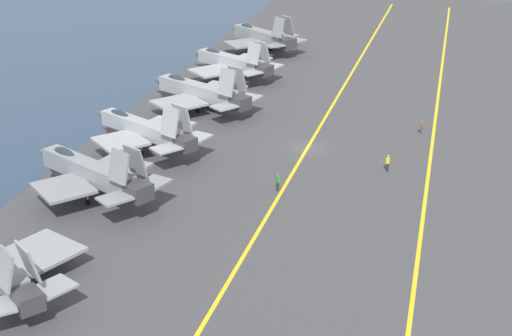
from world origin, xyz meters
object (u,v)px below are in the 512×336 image
object	(u,v)px
crew_yellow_vest	(388,162)
parked_jet_fourth	(144,129)
parked_jet_third	(91,172)
parked_jet_sixth	(231,62)
parked_jet_seventh	(261,36)
parked_jet_fifth	(199,91)
crew_brown_vest	(422,126)
crew_green_vest	(278,181)

from	to	relation	value
crew_yellow_vest	parked_jet_fourth	bearing A→B (deg)	93.33
parked_jet_third	crew_yellow_vest	distance (m)	30.40
parked_jet_third	crew_yellow_vest	xyz separation A→B (m)	(14.24, -26.80, -1.79)
parked_jet_sixth	parked_jet_seventh	xyz separation A→B (m)	(15.72, -0.20, 0.11)
parked_jet_third	parked_jet_fifth	world-z (taller)	parked_jet_third
parked_jet_third	parked_jet_seventh	xyz separation A→B (m)	(58.33, -1.13, -0.34)
parked_jet_third	crew_brown_vest	world-z (taller)	parked_jet_third
parked_jet_fifth	crew_yellow_vest	distance (m)	29.21
parked_jet_sixth	crew_yellow_vest	world-z (taller)	parked_jet_sixth
parked_jet_fifth	parked_jet_seventh	distance (m)	30.20
parked_jet_third	parked_jet_fifth	size ratio (longest dim) A/B	0.99
parked_jet_seventh	parked_jet_sixth	bearing A→B (deg)	179.26
crew_brown_vest	parked_jet_seventh	bearing A→B (deg)	41.55
parked_jet_fourth	crew_yellow_vest	bearing A→B (deg)	-86.67
crew_yellow_vest	crew_green_vest	bearing A→B (deg)	128.20
crew_green_vest	parked_jet_seventh	bearing A→B (deg)	16.91
parked_jet_fourth	crew_brown_vest	bearing A→B (deg)	-64.65
parked_jet_fifth	parked_jet_sixth	world-z (taller)	parked_jet_fifth
crew_green_vest	crew_yellow_vest	distance (m)	12.59
crew_brown_vest	crew_yellow_vest	bearing A→B (deg)	168.48
parked_jet_sixth	parked_jet_third	bearing A→B (deg)	178.75
parked_jet_fourth	parked_jet_seventh	xyz separation A→B (m)	(45.65, -1.07, -0.19)
crew_green_vest	crew_brown_vest	xyz separation A→B (m)	(20.08, -12.40, -0.11)
parked_jet_seventh	crew_green_vest	xyz separation A→B (m)	(-51.88, -15.77, -1.44)
parked_jet_fourth	crew_green_vest	world-z (taller)	parked_jet_fourth
parked_jet_fourth	parked_jet_seventh	world-z (taller)	parked_jet_fourth
parked_jet_seventh	crew_yellow_vest	world-z (taller)	parked_jet_seventh
parked_jet_sixth	crew_brown_vest	distance (m)	32.64
parked_jet_fourth	crew_yellow_vest	size ratio (longest dim) A/B	8.85
crew_yellow_vest	parked_jet_third	bearing A→B (deg)	117.98
parked_jet_fifth	crew_yellow_vest	world-z (taller)	parked_jet_fifth
parked_jet_third	parked_jet_sixth	distance (m)	42.62
parked_jet_seventh	parked_jet_third	bearing A→B (deg)	178.89
parked_jet_third	parked_jet_sixth	xyz separation A→B (m)	(42.60, -0.93, -0.45)
parked_jet_third	parked_jet_fourth	size ratio (longest dim) A/B	1.03
crew_brown_vest	parked_jet_fifth	bearing A→B (deg)	86.77
crew_yellow_vest	parked_jet_sixth	bearing A→B (deg)	42.37
parked_jet_sixth	crew_green_vest	xyz separation A→B (m)	(-36.15, -15.98, -1.32)
crew_brown_vest	parked_jet_sixth	bearing A→B (deg)	60.48
parked_jet_sixth	crew_brown_vest	world-z (taller)	parked_jet_sixth
parked_jet_fifth	crew_brown_vest	distance (m)	28.25
parked_jet_sixth	crew_green_vest	bearing A→B (deg)	-156.16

